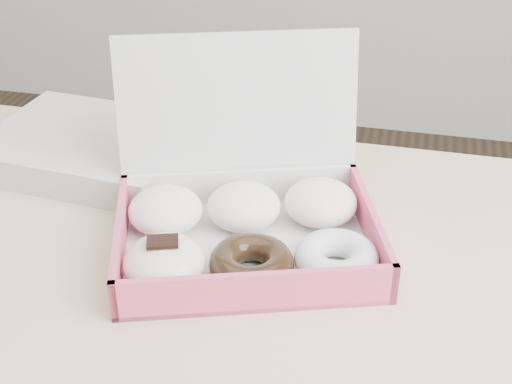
# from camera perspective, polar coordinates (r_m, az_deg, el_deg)

# --- Properties ---
(table) EXTENTS (1.20, 0.80, 0.75)m
(table) POSITION_cam_1_polar(r_m,az_deg,el_deg) (0.84, -12.23, -11.66)
(table) COLOR #D3B58B
(table) RESTS_ON ground
(donut_box) EXTENTS (0.36, 0.33, 0.21)m
(donut_box) POSITION_cam_1_polar(r_m,az_deg,el_deg) (0.81, -1.02, -2.19)
(donut_box) COLOR silver
(donut_box) RESTS_ON table
(newspapers) EXTENTS (0.29, 0.24, 0.04)m
(newspapers) POSITION_cam_1_polar(r_m,az_deg,el_deg) (1.02, -13.13, 3.53)
(newspapers) COLOR beige
(newspapers) RESTS_ON table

